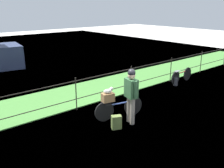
{
  "coord_description": "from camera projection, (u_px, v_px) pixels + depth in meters",
  "views": [
    {
      "loc": [
        -5.5,
        -4.74,
        3.41
      ],
      "look_at": [
        -0.3,
        1.37,
        0.9
      ],
      "focal_mm": 40.3,
      "sensor_mm": 36.0,
      "label": 1
    }
  ],
  "objects": [
    {
      "name": "ground_plane",
      "position": [
        148.0,
        119.0,
        7.87
      ],
      "size": [
        60.0,
        60.0,
        0.0
      ],
      "primitive_type": "plane",
      "color": "beige"
    },
    {
      "name": "grass_strip",
      "position": [
        86.0,
        92.0,
        10.33
      ],
      "size": [
        27.0,
        2.4,
        0.03
      ],
      "primitive_type": "cube",
      "color": "#478438",
      "rests_on": "ground"
    },
    {
      "name": "harbor_water",
      "position": [
        18.0,
        62.0,
        15.78
      ],
      "size": [
        30.0,
        30.0,
        0.0
      ],
      "primitive_type": "plane",
      "color": "slate",
      "rests_on": "ground"
    },
    {
      "name": "iron_fence",
      "position": [
        106.0,
        84.0,
        9.17
      ],
      "size": [
        18.04,
        0.04,
        1.15
      ],
      "color": "#28231E",
      "rests_on": "ground"
    },
    {
      "name": "bicycle_main",
      "position": [
        119.0,
        108.0,
        7.87
      ],
      "size": [
        1.62,
        0.43,
        0.63
      ],
      "color": "black",
      "rests_on": "ground"
    },
    {
      "name": "wooden_crate",
      "position": [
        108.0,
        97.0,
        7.58
      ],
      "size": [
        0.41,
        0.33,
        0.26
      ],
      "primitive_type": "cube",
      "rotation": [
        0.0,
        0.0,
        -0.23
      ],
      "color": "olive",
      "rests_on": "bicycle_main"
    },
    {
      "name": "terrier_dog",
      "position": [
        109.0,
        91.0,
        7.53
      ],
      "size": [
        0.32,
        0.2,
        0.18
      ],
      "color": "silver",
      "rests_on": "wooden_crate"
    },
    {
      "name": "cyclist_person",
      "position": [
        131.0,
        91.0,
        7.37
      ],
      "size": [
        0.35,
        0.53,
        1.68
      ],
      "color": "gray",
      "rests_on": "ground"
    },
    {
      "name": "backpack_on_paving",
      "position": [
        116.0,
        122.0,
        7.23
      ],
      "size": [
        0.33,
        0.29,
        0.4
      ],
      "primitive_type": "cube",
      "rotation": [
        0.0,
        0.0,
        5.82
      ],
      "color": "olive",
      "rests_on": "ground"
    },
    {
      "name": "mooring_bollard",
      "position": [
        176.0,
        81.0,
        11.17
      ],
      "size": [
        0.2,
        0.2,
        0.36
      ],
      "primitive_type": "cylinder",
      "color": "#38383D",
      "rests_on": "ground"
    },
    {
      "name": "bicycle_parked",
      "position": [
        181.0,
        76.0,
        11.54
      ],
      "size": [
        1.68,
        0.22,
        0.62
      ],
      "color": "black",
      "rests_on": "ground"
    }
  ]
}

